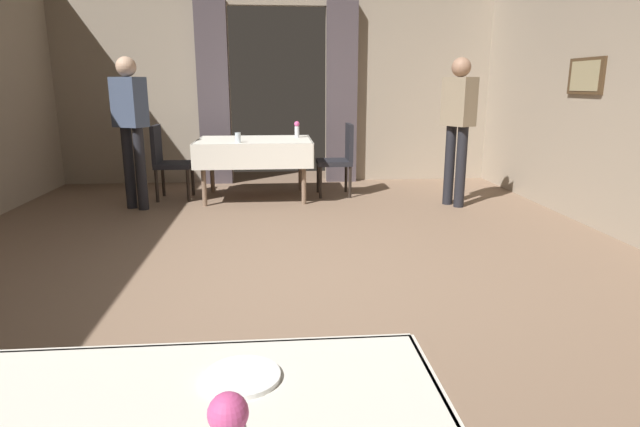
{
  "coord_description": "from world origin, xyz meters",
  "views": [
    {
      "loc": [
        -0.05,
        -3.65,
        1.41
      ],
      "look_at": [
        0.29,
        0.33,
        0.42
      ],
      "focal_mm": 29.24,
      "sensor_mm": 36.0,
      "label": 1
    }
  ],
  "objects_px": {
    "flower_vase_mid": "(297,129)",
    "glass_mid_b": "(238,138)",
    "dining_table_mid": "(255,147)",
    "person_waiter_by_doorway": "(458,119)",
    "chair_mid_right": "(340,156)",
    "plate_near_d": "(242,376)",
    "chair_mid_left": "(167,159)",
    "person_diner_standing_aside": "(131,120)"
  },
  "relations": [
    {
      "from": "chair_mid_left",
      "to": "glass_mid_b",
      "type": "relative_size",
      "value": 7.76
    },
    {
      "from": "chair_mid_left",
      "to": "chair_mid_right",
      "type": "distance_m",
      "value": 2.2
    },
    {
      "from": "flower_vase_mid",
      "to": "person_diner_standing_aside",
      "type": "relative_size",
      "value": 0.12
    },
    {
      "from": "chair_mid_right",
      "to": "glass_mid_b",
      "type": "height_order",
      "value": "chair_mid_right"
    },
    {
      "from": "plate_near_d",
      "to": "glass_mid_b",
      "type": "xyz_separation_m",
      "value": [
        -0.35,
        5.15,
        0.05
      ]
    },
    {
      "from": "plate_near_d",
      "to": "chair_mid_left",
      "type": "bearing_deg",
      "value": 102.94
    },
    {
      "from": "flower_vase_mid",
      "to": "glass_mid_b",
      "type": "height_order",
      "value": "flower_vase_mid"
    },
    {
      "from": "plate_near_d",
      "to": "glass_mid_b",
      "type": "distance_m",
      "value": 5.16
    },
    {
      "from": "chair_mid_right",
      "to": "plate_near_d",
      "type": "bearing_deg",
      "value": -99.34
    },
    {
      "from": "chair_mid_right",
      "to": "glass_mid_b",
      "type": "distance_m",
      "value": 1.39
    },
    {
      "from": "glass_mid_b",
      "to": "person_diner_standing_aside",
      "type": "distance_m",
      "value": 1.21
    },
    {
      "from": "flower_vase_mid",
      "to": "person_waiter_by_doorway",
      "type": "xyz_separation_m",
      "value": [
        1.84,
        -0.84,
        0.16
      ]
    },
    {
      "from": "chair_mid_left",
      "to": "glass_mid_b",
      "type": "xyz_separation_m",
      "value": [
        0.92,
        -0.4,
        0.29
      ]
    },
    {
      "from": "chair_mid_right",
      "to": "person_waiter_by_doorway",
      "type": "relative_size",
      "value": 0.54
    },
    {
      "from": "chair_mid_left",
      "to": "chair_mid_right",
      "type": "relative_size",
      "value": 1.0
    },
    {
      "from": "chair_mid_left",
      "to": "person_diner_standing_aside",
      "type": "distance_m",
      "value": 0.78
    },
    {
      "from": "flower_vase_mid",
      "to": "dining_table_mid",
      "type": "bearing_deg",
      "value": -159.7
    },
    {
      "from": "plate_near_d",
      "to": "flower_vase_mid",
      "type": "distance_m",
      "value": 5.73
    },
    {
      "from": "dining_table_mid",
      "to": "person_diner_standing_aside",
      "type": "bearing_deg",
      "value": -160.17
    },
    {
      "from": "plate_near_d",
      "to": "person_waiter_by_doorway",
      "type": "bearing_deg",
      "value": 65.64
    },
    {
      "from": "glass_mid_b",
      "to": "person_waiter_by_doorway",
      "type": "bearing_deg",
      "value": -6.0
    },
    {
      "from": "plate_near_d",
      "to": "chair_mid_right",
      "type": "bearing_deg",
      "value": 80.66
    },
    {
      "from": "flower_vase_mid",
      "to": "person_waiter_by_doorway",
      "type": "height_order",
      "value": "person_waiter_by_doorway"
    },
    {
      "from": "chair_mid_right",
      "to": "flower_vase_mid",
      "type": "distance_m",
      "value": 0.66
    },
    {
      "from": "dining_table_mid",
      "to": "person_waiter_by_doorway",
      "type": "height_order",
      "value": "person_waiter_by_doorway"
    },
    {
      "from": "dining_table_mid",
      "to": "glass_mid_b",
      "type": "xyz_separation_m",
      "value": [
        -0.18,
        -0.37,
        0.15
      ]
    },
    {
      "from": "chair_mid_right",
      "to": "chair_mid_left",
      "type": "bearing_deg",
      "value": -178.55
    },
    {
      "from": "chair_mid_left",
      "to": "person_waiter_by_doorway",
      "type": "bearing_deg",
      "value": -10.9
    },
    {
      "from": "plate_near_d",
      "to": "person_waiter_by_doorway",
      "type": "xyz_separation_m",
      "value": [
        2.21,
        4.88,
        0.27
      ]
    },
    {
      "from": "glass_mid_b",
      "to": "person_diner_standing_aside",
      "type": "bearing_deg",
      "value": -174.07
    },
    {
      "from": "chair_mid_right",
      "to": "glass_mid_b",
      "type": "xyz_separation_m",
      "value": [
        -1.27,
        -0.46,
        0.29
      ]
    },
    {
      "from": "glass_mid_b",
      "to": "person_waiter_by_doorway",
      "type": "distance_m",
      "value": 2.58
    },
    {
      "from": "chair_mid_left",
      "to": "flower_vase_mid",
      "type": "relative_size",
      "value": 4.46
    },
    {
      "from": "person_waiter_by_doorway",
      "to": "person_diner_standing_aside",
      "type": "distance_m",
      "value": 3.75
    },
    {
      "from": "dining_table_mid",
      "to": "flower_vase_mid",
      "type": "relative_size",
      "value": 6.84
    },
    {
      "from": "chair_mid_left",
      "to": "flower_vase_mid",
      "type": "distance_m",
      "value": 1.69
    },
    {
      "from": "chair_mid_left",
      "to": "flower_vase_mid",
      "type": "height_order",
      "value": "flower_vase_mid"
    },
    {
      "from": "chair_mid_right",
      "to": "person_diner_standing_aside",
      "type": "bearing_deg",
      "value": -166.74
    },
    {
      "from": "person_waiter_by_doorway",
      "to": "glass_mid_b",
      "type": "bearing_deg",
      "value": 174.0
    },
    {
      "from": "chair_mid_left",
      "to": "person_diner_standing_aside",
      "type": "xyz_separation_m",
      "value": [
        -0.26,
        -0.52,
        0.51
      ]
    },
    {
      "from": "dining_table_mid",
      "to": "chair_mid_right",
      "type": "relative_size",
      "value": 1.53
    },
    {
      "from": "dining_table_mid",
      "to": "flower_vase_mid",
      "type": "bearing_deg",
      "value": 20.3
    }
  ]
}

